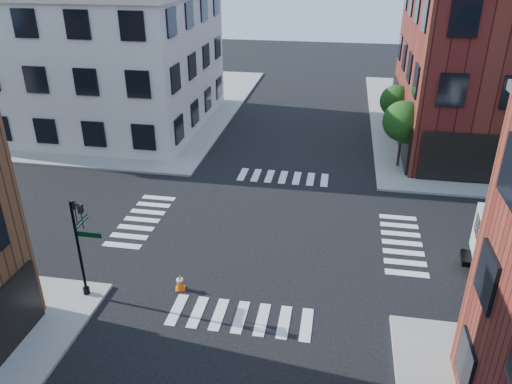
{
  "coord_description": "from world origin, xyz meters",
  "views": [
    {
      "loc": [
        3.4,
        -22.65,
        13.57
      ],
      "look_at": [
        -0.5,
        -0.47,
        2.5
      ],
      "focal_mm": 35.0,
      "sensor_mm": 36.0,
      "label": 1
    }
  ],
  "objects": [
    {
      "name": "ground",
      "position": [
        0.0,
        0.0,
        0.0
      ],
      "size": [
        120.0,
        120.0,
        0.0
      ],
      "primitive_type": "plane",
      "color": "black",
      "rests_on": "ground"
    },
    {
      "name": "sidewalk_nw",
      "position": [
        -21.0,
        21.0,
        0.07
      ],
      "size": [
        30.0,
        30.0,
        0.15
      ],
      "primitive_type": "cube",
      "color": "gray",
      "rests_on": "ground"
    },
    {
      "name": "building_nw",
      "position": [
        -19.0,
        16.0,
        5.5
      ],
      "size": [
        22.0,
        16.0,
        11.0
      ],
      "primitive_type": "cube",
      "color": "silver",
      "rests_on": "ground"
    },
    {
      "name": "tree_near",
      "position": [
        7.56,
        9.98,
        3.16
      ],
      "size": [
        2.69,
        2.69,
        4.49
      ],
      "color": "black",
      "rests_on": "ground"
    },
    {
      "name": "tree_far",
      "position": [
        7.56,
        15.98,
        2.87
      ],
      "size": [
        2.43,
        2.43,
        4.07
      ],
      "color": "black",
      "rests_on": "ground"
    },
    {
      "name": "signal_pole",
      "position": [
        -6.72,
        -6.68,
        2.86
      ],
      "size": [
        1.29,
        1.24,
        4.6
      ],
      "color": "black",
      "rests_on": "ground"
    },
    {
      "name": "traffic_cone",
      "position": [
        -2.98,
        -5.63,
        0.37
      ],
      "size": [
        0.51,
        0.51,
        0.77
      ],
      "rotation": [
        0.0,
        0.0,
        0.27
      ],
      "color": "#EB5B0A",
      "rests_on": "ground"
    }
  ]
}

